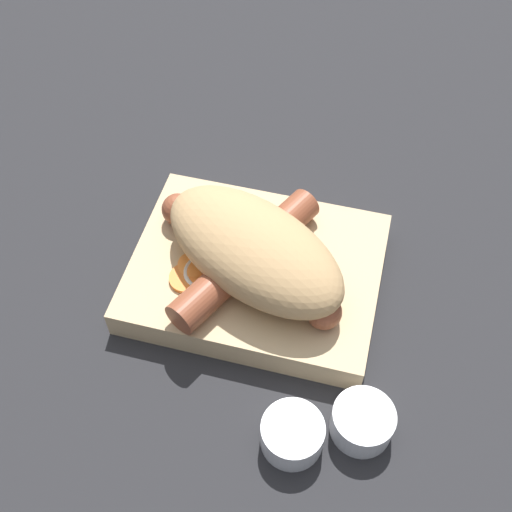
{
  "coord_description": "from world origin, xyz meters",
  "views": [
    {
      "loc": [
        0.08,
        -0.3,
        0.46
      ],
      "look_at": [
        0.0,
        0.0,
        0.04
      ],
      "focal_mm": 45.0,
      "sensor_mm": 36.0,
      "label": 1
    }
  ],
  "objects_px": {
    "bread_roll": "(252,249)",
    "condiment_cup_near": "(292,435)",
    "sausage": "(247,258)",
    "food_tray": "(256,272)",
    "condiment_cup_far": "(362,423)"
  },
  "relations": [
    {
      "from": "food_tray",
      "to": "condiment_cup_near",
      "type": "bearing_deg",
      "value": -65.19
    },
    {
      "from": "condiment_cup_near",
      "to": "sausage",
      "type": "bearing_deg",
      "value": 118.18
    },
    {
      "from": "food_tray",
      "to": "condiment_cup_near",
      "type": "height_order",
      "value": "food_tray"
    },
    {
      "from": "food_tray",
      "to": "bread_roll",
      "type": "relative_size",
      "value": 1.1
    },
    {
      "from": "bread_roll",
      "to": "food_tray",
      "type": "bearing_deg",
      "value": 76.88
    },
    {
      "from": "food_tray",
      "to": "condiment_cup_far",
      "type": "distance_m",
      "value": 0.15
    },
    {
      "from": "sausage",
      "to": "condiment_cup_near",
      "type": "bearing_deg",
      "value": -61.82
    },
    {
      "from": "condiment_cup_near",
      "to": "condiment_cup_far",
      "type": "distance_m",
      "value": 0.05
    },
    {
      "from": "bread_roll",
      "to": "condiment_cup_far",
      "type": "bearing_deg",
      "value": -42.98
    },
    {
      "from": "sausage",
      "to": "condiment_cup_far",
      "type": "distance_m",
      "value": 0.16
    },
    {
      "from": "bread_roll",
      "to": "condiment_cup_near",
      "type": "xyz_separation_m",
      "value": [
        0.06,
        -0.12,
        -0.04
      ]
    },
    {
      "from": "food_tray",
      "to": "condiment_cup_far",
      "type": "height_order",
      "value": "food_tray"
    },
    {
      "from": "bread_roll",
      "to": "sausage",
      "type": "distance_m",
      "value": 0.02
    },
    {
      "from": "sausage",
      "to": "bread_roll",
      "type": "bearing_deg",
      "value": -7.64
    },
    {
      "from": "sausage",
      "to": "condiment_cup_near",
      "type": "xyz_separation_m",
      "value": [
        0.07,
        -0.12,
        -0.03
      ]
    }
  ]
}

